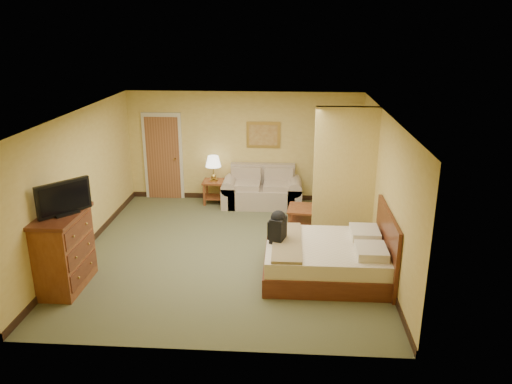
# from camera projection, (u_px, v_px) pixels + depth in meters

# --- Properties ---
(floor) EXTENTS (6.00, 6.00, 0.00)m
(floor) POSITION_uv_depth(u_px,v_px,m) (230.00, 251.00, 9.38)
(floor) COLOR brown
(floor) RESTS_ON ground
(ceiling) EXTENTS (6.00, 6.00, 0.00)m
(ceiling) POSITION_uv_depth(u_px,v_px,m) (228.00, 114.00, 8.55)
(ceiling) COLOR white
(ceiling) RESTS_ON back_wall
(back_wall) EXTENTS (5.50, 0.02, 2.60)m
(back_wall) POSITION_uv_depth(u_px,v_px,m) (244.00, 147.00, 11.80)
(back_wall) COLOR #D5B75B
(back_wall) RESTS_ON floor
(left_wall) EXTENTS (0.02, 6.00, 2.60)m
(left_wall) POSITION_uv_depth(u_px,v_px,m) (80.00, 183.00, 9.14)
(left_wall) COLOR #D5B75B
(left_wall) RESTS_ON floor
(right_wall) EXTENTS (0.02, 6.00, 2.60)m
(right_wall) POSITION_uv_depth(u_px,v_px,m) (384.00, 189.00, 8.79)
(right_wall) COLOR #D5B75B
(right_wall) RESTS_ON floor
(partition) EXTENTS (1.20, 0.15, 2.60)m
(partition) POSITION_uv_depth(u_px,v_px,m) (344.00, 173.00, 9.70)
(partition) COLOR #D5B75B
(partition) RESTS_ON floor
(door) EXTENTS (0.94, 0.16, 2.10)m
(door) POSITION_uv_depth(u_px,v_px,m) (163.00, 157.00, 11.97)
(door) COLOR beige
(door) RESTS_ON floor
(baseboard) EXTENTS (5.50, 0.02, 0.12)m
(baseboard) POSITION_uv_depth(u_px,v_px,m) (244.00, 196.00, 12.19)
(baseboard) COLOR black
(baseboard) RESTS_ON floor
(loveseat) EXTENTS (1.85, 0.86, 0.93)m
(loveseat) POSITION_uv_depth(u_px,v_px,m) (262.00, 193.00, 11.69)
(loveseat) COLOR tan
(loveseat) RESTS_ON floor
(side_table) EXTENTS (0.50, 0.50, 0.55)m
(side_table) POSITION_uv_depth(u_px,v_px,m) (214.00, 188.00, 11.81)
(side_table) COLOR brown
(side_table) RESTS_ON floor
(table_lamp) EXTENTS (0.36, 0.36, 0.60)m
(table_lamp) POSITION_uv_depth(u_px,v_px,m) (213.00, 162.00, 11.60)
(table_lamp) COLOR #AA8B3E
(table_lamp) RESTS_ON side_table
(coffee_table) EXTENTS (0.75, 0.75, 0.44)m
(coffee_table) POSITION_uv_depth(u_px,v_px,m) (305.00, 213.00, 10.38)
(coffee_table) COLOR brown
(coffee_table) RESTS_ON floor
(wall_picture) EXTENTS (0.79, 0.04, 0.61)m
(wall_picture) POSITION_uv_depth(u_px,v_px,m) (263.00, 135.00, 11.65)
(wall_picture) COLOR #B78E3F
(wall_picture) RESTS_ON back_wall
(dresser) EXTENTS (0.62, 1.18, 1.26)m
(dresser) POSITION_uv_depth(u_px,v_px,m) (64.00, 251.00, 7.93)
(dresser) COLOR brown
(dresser) RESTS_ON floor
(tv) EXTENTS (0.60, 0.71, 0.53)m
(tv) POSITION_uv_depth(u_px,v_px,m) (64.00, 199.00, 7.65)
(tv) COLOR black
(tv) RESTS_ON dresser
(bed) EXTENTS (2.12, 1.80, 1.17)m
(bed) POSITION_uv_depth(u_px,v_px,m) (331.00, 258.00, 8.39)
(bed) COLOR #4C1F11
(bed) RESTS_ON floor
(backpack) EXTENTS (0.30, 0.37, 0.55)m
(backpack) POSITION_uv_depth(u_px,v_px,m) (278.00, 225.00, 8.34)
(backpack) COLOR black
(backpack) RESTS_ON bed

